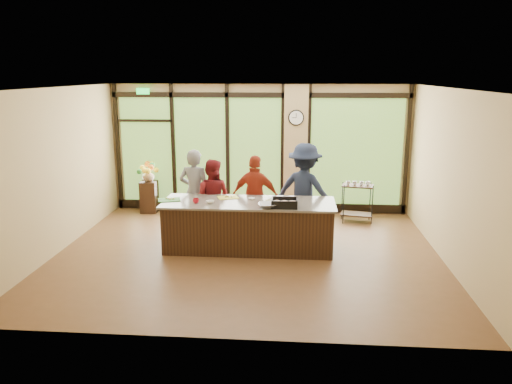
% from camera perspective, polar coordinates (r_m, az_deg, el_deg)
% --- Properties ---
extents(floor, '(7.00, 7.00, 0.00)m').
position_cam_1_polar(floor, '(9.24, -1.01, -7.12)').
color(floor, brown).
rests_on(floor, ground).
extents(ceiling, '(7.00, 7.00, 0.00)m').
position_cam_1_polar(ceiling, '(8.65, -1.09, 11.81)').
color(ceiling, white).
rests_on(ceiling, back_wall).
extents(back_wall, '(7.00, 0.00, 7.00)m').
position_cam_1_polar(back_wall, '(11.77, 0.39, 4.94)').
color(back_wall, tan).
rests_on(back_wall, floor).
extents(left_wall, '(0.00, 6.00, 6.00)m').
position_cam_1_polar(left_wall, '(9.81, -21.87, 2.21)').
color(left_wall, tan).
rests_on(left_wall, floor).
extents(right_wall, '(0.00, 6.00, 6.00)m').
position_cam_1_polar(right_wall, '(9.17, 21.27, 1.54)').
color(right_wall, tan).
rests_on(right_wall, floor).
extents(window_wall, '(6.90, 0.12, 3.00)m').
position_cam_1_polar(window_wall, '(11.73, 1.17, 4.39)').
color(window_wall, tan).
rests_on(window_wall, floor).
extents(island_base, '(3.10, 1.00, 0.88)m').
position_cam_1_polar(island_base, '(9.38, -0.84, -3.96)').
color(island_base, black).
rests_on(island_base, floor).
extents(countertop, '(3.20, 1.10, 0.04)m').
position_cam_1_polar(countertop, '(9.25, -0.85, -1.24)').
color(countertop, gray).
rests_on(countertop, island_base).
extents(wall_clock, '(0.36, 0.04, 0.36)m').
position_cam_1_polar(wall_clock, '(11.52, 4.61, 8.47)').
color(wall_clock, black).
rests_on(wall_clock, window_wall).
extents(cook_left, '(0.70, 0.50, 1.77)m').
position_cam_1_polar(cook_left, '(10.18, -7.01, -0.05)').
color(cook_left, slate).
rests_on(cook_left, floor).
extents(cook_midleft, '(0.85, 0.71, 1.58)m').
position_cam_1_polar(cook_midleft, '(10.08, -5.05, -0.69)').
color(cook_midleft, maroon).
rests_on(cook_midleft, floor).
extents(cook_midright, '(1.05, 0.62, 1.67)m').
position_cam_1_polar(cook_midright, '(9.96, -0.05, -0.56)').
color(cook_midright, maroon).
rests_on(cook_midright, floor).
extents(cook_right, '(1.40, 1.12, 1.90)m').
position_cam_1_polar(cook_right, '(10.04, 5.58, 0.17)').
color(cook_right, '#181F35').
rests_on(cook_right, floor).
extents(roasting_pan, '(0.46, 0.36, 0.08)m').
position_cam_1_polar(roasting_pan, '(8.90, 3.27, -1.46)').
color(roasting_pan, black).
rests_on(roasting_pan, countertop).
extents(mixing_bowl, '(0.39, 0.39, 0.08)m').
position_cam_1_polar(mixing_bowl, '(8.84, 1.32, -1.55)').
color(mixing_bowl, silver).
rests_on(mixing_bowl, countertop).
extents(cutting_board_left, '(0.48, 0.41, 0.01)m').
position_cam_1_polar(cutting_board_left, '(9.50, -9.89, -0.89)').
color(cutting_board_left, '#35832F').
rests_on(cutting_board_left, countertop).
extents(cutting_board_center, '(0.45, 0.40, 0.01)m').
position_cam_1_polar(cutting_board_center, '(9.56, -3.22, -0.62)').
color(cutting_board_center, gold).
rests_on(cutting_board_center, countertop).
extents(cutting_board_right, '(0.50, 0.45, 0.01)m').
position_cam_1_polar(cutting_board_right, '(9.22, 2.53, -1.14)').
color(cutting_board_right, gold).
rests_on(cutting_board_right, countertop).
extents(prep_bowl_near, '(0.20, 0.20, 0.05)m').
position_cam_1_polar(prep_bowl_near, '(9.18, -5.28, -1.14)').
color(prep_bowl_near, white).
rests_on(prep_bowl_near, countertop).
extents(prep_bowl_mid, '(0.15, 0.15, 0.04)m').
position_cam_1_polar(prep_bowl_mid, '(9.20, 1.56, -1.06)').
color(prep_bowl_mid, white).
rests_on(prep_bowl_mid, countertop).
extents(prep_bowl_far, '(0.16, 0.16, 0.03)m').
position_cam_1_polar(prep_bowl_far, '(9.41, -0.53, -0.78)').
color(prep_bowl_far, white).
rests_on(prep_bowl_far, countertop).
extents(red_ramekin, '(0.12, 0.12, 0.09)m').
position_cam_1_polar(red_ramekin, '(9.20, -6.87, -1.01)').
color(red_ramekin, '#B11120').
rests_on(red_ramekin, countertop).
extents(flower_stand, '(0.38, 0.38, 0.75)m').
position_cam_1_polar(flower_stand, '(12.12, -12.10, -0.54)').
color(flower_stand, black).
rests_on(flower_stand, floor).
extents(flower_vase, '(0.31, 0.31, 0.29)m').
position_cam_1_polar(flower_vase, '(12.01, -12.22, 1.88)').
color(flower_vase, olive).
rests_on(flower_vase, flower_stand).
extents(bar_cart, '(0.74, 0.51, 0.93)m').
position_cam_1_polar(bar_cart, '(11.27, 11.49, -0.62)').
color(bar_cart, black).
rests_on(bar_cart, floor).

